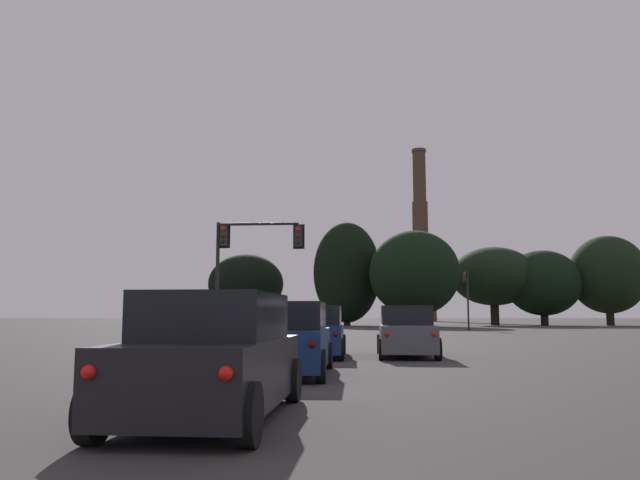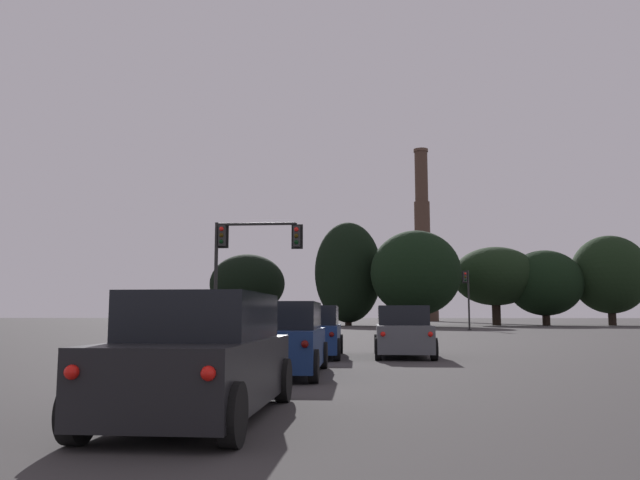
{
  "view_description": "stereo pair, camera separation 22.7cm",
  "coord_description": "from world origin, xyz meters",
  "px_view_note": "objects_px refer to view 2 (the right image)",
  "views": [
    {
      "loc": [
        -1.03,
        -0.37,
        1.53
      ],
      "look_at": [
        -4.98,
        48.75,
        7.45
      ],
      "focal_mm": 35.0,
      "sensor_mm": 36.0,
      "label": 1
    },
    {
      "loc": [
        -0.81,
        -0.35,
        1.53
      ],
      "look_at": [
        -4.98,
        48.75,
        7.45
      ],
      "focal_mm": 35.0,
      "sensor_mm": 36.0,
      "label": 2
    }
  ],
  "objects_px": {
    "suv_left_lane_third": "(202,357)",
    "traffic_light_overhead_left": "(244,252)",
    "suv_left_lane_front": "(313,332)",
    "smokestack": "(423,252)",
    "suv_center_lane_front": "(403,332)",
    "suv_left_lane_second": "(283,339)",
    "traffic_light_far_right": "(467,291)"
  },
  "relations": [
    {
      "from": "suv_left_lane_second",
      "to": "traffic_light_far_right",
      "type": "bearing_deg",
      "value": 74.84
    },
    {
      "from": "traffic_light_far_right",
      "to": "smokestack",
      "type": "bearing_deg",
      "value": 88.21
    },
    {
      "from": "suv_left_lane_third",
      "to": "traffic_light_far_right",
      "type": "bearing_deg",
      "value": 78.19
    },
    {
      "from": "suv_center_lane_front",
      "to": "suv_left_lane_third",
      "type": "relative_size",
      "value": 1.0
    },
    {
      "from": "suv_left_lane_front",
      "to": "traffic_light_overhead_left",
      "type": "height_order",
      "value": "traffic_light_overhead_left"
    },
    {
      "from": "suv_left_lane_third",
      "to": "traffic_light_overhead_left",
      "type": "distance_m",
      "value": 22.17
    },
    {
      "from": "suv_center_lane_front",
      "to": "smokestack",
      "type": "distance_m",
      "value": 131.18
    },
    {
      "from": "traffic_light_overhead_left",
      "to": "smokestack",
      "type": "bearing_deg",
      "value": 81.32
    },
    {
      "from": "suv_left_lane_second",
      "to": "suv_left_lane_third",
      "type": "distance_m",
      "value": 6.89
    },
    {
      "from": "suv_left_lane_front",
      "to": "smokestack",
      "type": "height_order",
      "value": "smokestack"
    },
    {
      "from": "suv_left_lane_second",
      "to": "smokestack",
      "type": "height_order",
      "value": "smokestack"
    },
    {
      "from": "suv_left_lane_front",
      "to": "traffic_light_overhead_left",
      "type": "relative_size",
      "value": 0.8
    },
    {
      "from": "suv_left_lane_second",
      "to": "traffic_light_overhead_left",
      "type": "height_order",
      "value": "traffic_light_overhead_left"
    },
    {
      "from": "suv_left_lane_second",
      "to": "suv_left_lane_third",
      "type": "relative_size",
      "value": 1.0
    },
    {
      "from": "suv_left_lane_front",
      "to": "suv_center_lane_front",
      "type": "height_order",
      "value": "same"
    },
    {
      "from": "suv_center_lane_front",
      "to": "suv_left_lane_second",
      "type": "bearing_deg",
      "value": -115.27
    },
    {
      "from": "suv_left_lane_second",
      "to": "traffic_light_overhead_left",
      "type": "distance_m",
      "value": 15.65
    },
    {
      "from": "traffic_light_overhead_left",
      "to": "traffic_light_far_right",
      "type": "distance_m",
      "value": 36.67
    },
    {
      "from": "smokestack",
      "to": "suv_left_lane_front",
      "type": "bearing_deg",
      "value": -96.32
    },
    {
      "from": "suv_left_lane_second",
      "to": "suv_center_lane_front",
      "type": "distance_m",
      "value": 8.06
    },
    {
      "from": "suv_center_lane_front",
      "to": "suv_left_lane_third",
      "type": "distance_m",
      "value": 14.65
    },
    {
      "from": "suv_left_lane_front",
      "to": "suv_center_lane_front",
      "type": "relative_size",
      "value": 1.01
    },
    {
      "from": "suv_left_lane_front",
      "to": "suv_left_lane_third",
      "type": "xyz_separation_m",
      "value": [
        -0.35,
        -13.68,
        0.0
      ]
    },
    {
      "from": "suv_left_lane_second",
      "to": "smokestack",
      "type": "distance_m",
      "value": 138.73
    },
    {
      "from": "suv_left_lane_second",
      "to": "suv_left_lane_third",
      "type": "xyz_separation_m",
      "value": [
        -0.23,
        -6.88,
        0.0
      ]
    },
    {
      "from": "suv_left_lane_third",
      "to": "traffic_light_far_right",
      "type": "height_order",
      "value": "traffic_light_far_right"
    },
    {
      "from": "suv_left_lane_third",
      "to": "traffic_light_overhead_left",
      "type": "relative_size",
      "value": 0.8
    },
    {
      "from": "suv_left_lane_second",
      "to": "suv_center_lane_front",
      "type": "xyz_separation_m",
      "value": [
        3.42,
        7.3,
        0.0
      ]
    },
    {
      "from": "suv_center_lane_front",
      "to": "smokestack",
      "type": "bearing_deg",
      "value": 84.9
    },
    {
      "from": "suv_left_lane_front",
      "to": "smokestack",
      "type": "bearing_deg",
      "value": 82.17
    },
    {
      "from": "suv_center_lane_front",
      "to": "suv_left_lane_third",
      "type": "xyz_separation_m",
      "value": [
        -3.65,
        -14.19,
        0.0
      ]
    },
    {
      "from": "suv_left_lane_front",
      "to": "traffic_light_far_right",
      "type": "relative_size",
      "value": 0.83
    }
  ]
}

